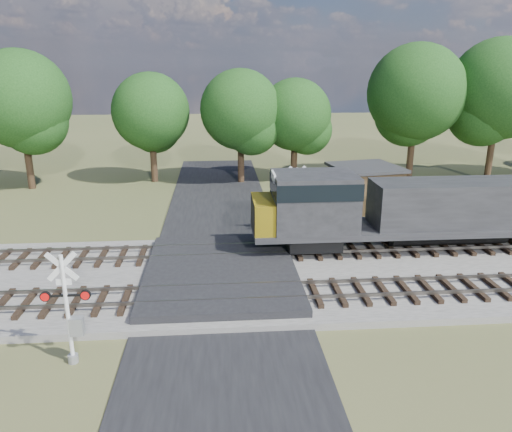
{
  "coord_description": "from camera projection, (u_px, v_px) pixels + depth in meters",
  "views": [
    {
      "loc": [
        -0.07,
        -21.14,
        9.82
      ],
      "look_at": [
        1.77,
        2.0,
        2.65
      ],
      "focal_mm": 35.0,
      "sensor_mm": 36.0,
      "label": 1
    }
  ],
  "objects": [
    {
      "name": "road",
      "position": [
        221.0,
        284.0,
        23.03
      ],
      "size": [
        7.0,
        60.0,
        0.08
      ],
      "primitive_type": "cube",
      "color": "black",
      "rests_on": "ground"
    },
    {
      "name": "crossing_signal_far",
      "position": [
        295.0,
        207.0,
        29.04
      ],
      "size": [
        1.7,
        0.38,
        4.2
      ],
      "rotation": [
        0.0,
        0.0,
        3.22
      ],
      "color": "silver",
      "rests_on": "ground"
    },
    {
      "name": "crossing_signal_near",
      "position": [
        71.0,
        318.0,
        16.56
      ],
      "size": [
        1.64,
        0.35,
        4.06
      ],
      "rotation": [
        0.0,
        0.0,
        0.01
      ],
      "color": "silver",
      "rests_on": "ground"
    },
    {
      "name": "treeline",
      "position": [
        351.0,
        102.0,
        40.7
      ],
      "size": [
        75.36,
        9.52,
        11.86
      ],
      "color": "black",
      "rests_on": "ground"
    },
    {
      "name": "track_far",
      "position": [
        280.0,
        251.0,
        26.01
      ],
      "size": [
        140.0,
        2.6,
        0.33
      ],
      "color": "black",
      "rests_on": "ballast_bed"
    },
    {
      "name": "ground",
      "position": [
        221.0,
        284.0,
        23.04
      ],
      "size": [
        160.0,
        160.0,
        0.0
      ],
      "primitive_type": "plane",
      "color": "#444E29",
      "rests_on": "ground"
    },
    {
      "name": "track_near",
      "position": [
        295.0,
        293.0,
        21.25
      ],
      "size": [
        140.0,
        2.6,
        0.33
      ],
      "color": "black",
      "rests_on": "ballast_bed"
    },
    {
      "name": "equipment_shed",
      "position": [
        365.0,
        187.0,
        34.8
      ],
      "size": [
        5.08,
        5.08,
        2.99
      ],
      "rotation": [
        0.0,
        0.0,
        0.18
      ],
      "color": "#44311D",
      "rests_on": "ground"
    },
    {
      "name": "ballast_bed",
      "position": [
        427.0,
        270.0,
        24.23
      ],
      "size": [
        140.0,
        10.0,
        0.3
      ],
      "primitive_type": "cube",
      "color": "gray",
      "rests_on": "ground"
    },
    {
      "name": "crossing_panel",
      "position": [
        221.0,
        274.0,
        23.42
      ],
      "size": [
        7.0,
        9.0,
        0.62
      ],
      "primitive_type": "cube",
      "color": "#262628",
      "rests_on": "ground"
    }
  ]
}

